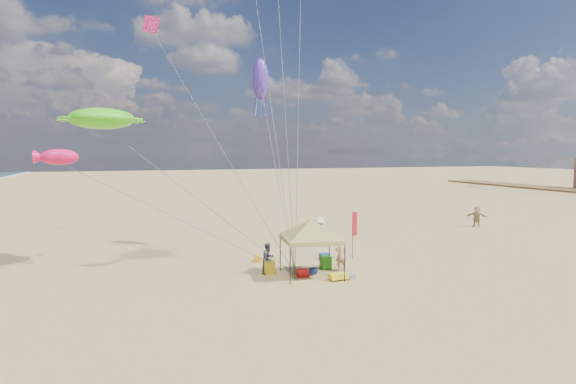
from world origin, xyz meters
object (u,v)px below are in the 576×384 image
cooler_blue (324,256)px  person_near_a (341,254)px  chair_green (326,263)px  chair_yellow (269,267)px  person_near_b (268,258)px  feather_flag (354,227)px  person_near_c (319,232)px  cooler_red (303,273)px  person_far_c (477,216)px  beach_cart (339,276)px  canopy_tent (311,221)px

cooler_blue → person_near_a: size_ratio=0.31×
chair_green → chair_yellow: (-3.13, -0.02, 0.00)m
person_near_b → feather_flag: bearing=-12.9°
feather_flag → person_near_c: (-0.54, 3.85, -0.92)m
cooler_red → person_near_c: bearing=60.7°
cooler_red → person_far_c: person_far_c is taller
beach_cart → person_near_c: size_ratio=0.48×
person_far_c → canopy_tent: bearing=-109.2°
chair_green → chair_yellow: bearing=-179.7°
canopy_tent → person_near_b: (-1.88, 1.16, -1.97)m
chair_green → person_near_c: size_ratio=0.37×
beach_cart → person_near_b: person_near_b is taller
person_near_b → person_near_c: person_near_c is taller
person_near_a → chair_green: bearing=-48.1°
person_near_b → person_far_c: size_ratio=0.90×
feather_flag → person_near_b: feather_flag is taller
chair_yellow → person_near_c: size_ratio=0.37×
cooler_red → beach_cart: size_ratio=0.60×
cooler_red → cooler_blue: same height
beach_cart → cooler_red: bearing=139.4°
cooler_blue → chair_yellow: 4.48m
person_near_b → person_near_a: bearing=-40.4°
feather_flag → person_near_c: 3.99m
chair_green → beach_cart: size_ratio=0.78×
beach_cart → person_near_a: person_near_a is taller
beach_cart → person_near_b: bearing=140.7°
canopy_tent → person_near_c: 7.69m
canopy_tent → person_near_b: canopy_tent is taller
beach_cart → canopy_tent: bearing=129.7°
cooler_red → chair_green: chair_green is taller
canopy_tent → person_near_c: (3.31, 6.70, -1.81)m
feather_flag → beach_cart: (-2.89, -4.01, -1.66)m
cooler_blue → chair_yellow: size_ratio=0.77×
chair_green → chair_yellow: 3.13m
cooler_blue → person_near_c: (1.21, 3.57, 0.75)m
beach_cart → feather_flag: bearing=54.3°
chair_green → beach_cart: chair_green is taller
canopy_tent → chair_yellow: size_ratio=7.59×
chair_yellow → cooler_red: bearing=-35.2°
cooler_red → person_near_b: (-1.45, 1.13, 0.60)m
cooler_blue → person_near_c: 3.84m
person_near_b → person_near_c: 7.58m
beach_cart → person_far_c: 20.92m
chair_yellow → canopy_tent: bearing=-29.3°
person_near_c → person_near_b: bearing=29.3°
canopy_tent → person_near_c: size_ratio=2.82×
cooler_blue → canopy_tent: bearing=-123.8°
chair_green → person_far_c: 19.56m
person_near_a → person_far_c: (16.88, 9.43, 0.00)m
cooler_red → chair_yellow: (-1.44, 1.02, 0.16)m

